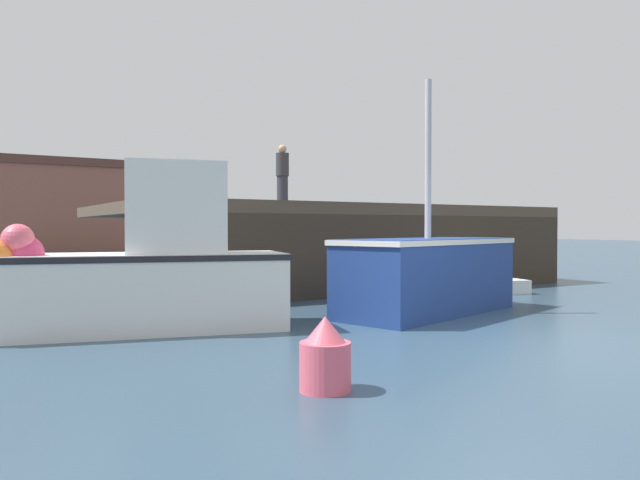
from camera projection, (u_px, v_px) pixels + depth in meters
ground at (515, 347)px, 7.45m from camera, size 120.00×160.00×0.10m
pier at (326, 221)px, 15.27m from camera, size 10.48×6.84×1.94m
fishing_boat_near_left at (140, 270)px, 8.31m from camera, size 4.30×2.30×2.30m
fishing_boat_near_right at (428, 273)px, 10.04m from camera, size 3.83×2.35×3.85m
rowboat at (483, 287)px, 12.92m from camera, size 2.04×1.10×0.34m
dockworker at (282, 176)px, 15.81m from camera, size 0.34×0.34×1.64m
warehouse at (51, 205)px, 38.60m from camera, size 9.16×5.56×5.69m
mooring_buoy_foreground at (325, 357)px, 5.26m from camera, size 0.45×0.45×0.65m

